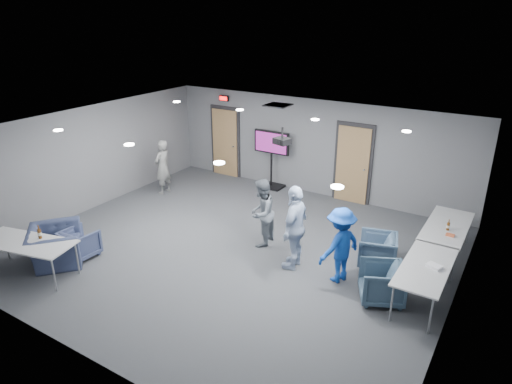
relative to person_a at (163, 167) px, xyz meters
The scene contains 28 objects.
floor 4.07m from the person_a, 25.41° to the right, with size 9.00×9.00×0.00m, color #34373B.
ceiling 4.43m from the person_a, 25.41° to the right, with size 9.00×9.00×0.00m, color white.
wall_back 4.31m from the person_a, 32.38° to the left, with size 9.00×0.02×2.70m, color slate.
wall_front 6.78m from the person_a, 57.74° to the right, with size 9.00×0.02×2.70m, color slate.
wall_left 2.01m from the person_a, 117.54° to the right, with size 0.02×8.00×2.70m, color slate.
wall_right 8.31m from the person_a, 11.93° to the right, with size 0.02×8.00×2.70m, color slate.
door_left 2.34m from the person_a, 74.85° to the left, with size 1.06×0.17×2.24m.
door_right 5.31m from the person_a, 24.99° to the left, with size 1.06×0.17×2.24m.
exit_sign 2.84m from the person_a, 74.72° to the left, with size 0.32×0.08×0.16m.
hvac_diffuser 3.80m from the person_a, 19.28° to the left, with size 0.60×0.60×0.03m, color black.
downlights 4.42m from the person_a, 25.41° to the right, with size 6.18×3.78×0.02m.
person_a is the anchor object (origin of this frame).
person_b 4.18m from the person_a, 16.61° to the right, with size 0.75×0.59×1.55m, color slate.
person_c 5.34m from the person_a, 18.14° to the right, with size 1.04×0.43×1.78m, color #ACBFDD.
person_d 6.26m from the person_a, 15.33° to the right, with size 0.98×0.56×1.52m, color #1945A5.
chair_right_a 6.56m from the person_a, ahead, with size 0.74×0.76×0.69m, color #3D5269.
chair_right_b 7.22m from the person_a, 15.16° to the right, with size 0.75×0.78×0.71m, color #3A5064.
chair_front_a 3.87m from the person_a, 74.99° to the right, with size 0.67×0.68×0.62m, color #3C4669.
chair_front_b 4.20m from the person_a, 79.83° to the right, with size 1.14×1.00×0.74m, color #313955.
table_right_a 7.62m from the person_a, ahead, with size 0.82×1.98×0.73m.
table_right_b 7.76m from the person_a, 11.28° to the right, with size 0.79×1.91×0.73m.
table_front_left 4.77m from the person_a, 81.14° to the right, with size 2.08×1.23×0.73m.
bottle_front 4.54m from the person_a, 79.21° to the right, with size 0.07×0.07×0.28m.
bottle_right 7.66m from the person_a, ahead, with size 0.06×0.06×0.24m.
snack_box 7.75m from the person_a, ahead, with size 0.16×0.11×0.04m, color #C85832.
wrapper 7.88m from the person_a, 11.05° to the right, with size 0.25×0.17×0.06m, color white.
tv_stand 3.15m from the person_a, 40.32° to the left, with size 1.11×0.53×1.71m.
projector 4.74m from the person_a, 12.29° to the right, with size 0.38×0.35×0.35m.
Camera 1 is at (5.11, -7.34, 4.94)m, focal length 32.00 mm.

